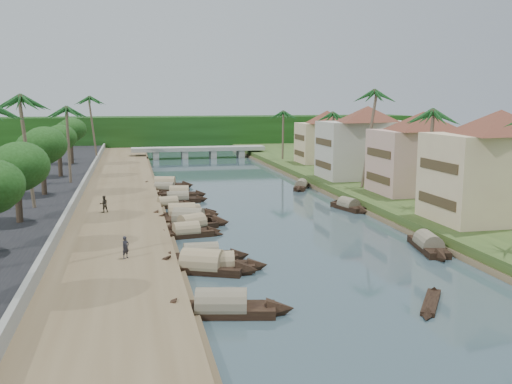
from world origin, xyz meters
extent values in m
plane|color=#34484F|center=(0.00, 0.00, 0.00)|extent=(220.00, 220.00, 0.00)
cube|color=brown|center=(-16.00, 20.00, 0.40)|extent=(10.00, 180.00, 0.80)
cube|color=#30491D|center=(19.00, 20.00, 0.60)|extent=(16.00, 180.00, 1.20)
cube|color=black|center=(-24.50, 20.00, 0.70)|extent=(8.00, 180.00, 1.40)
cube|color=gray|center=(-20.20, 20.00, 1.35)|extent=(0.40, 180.00, 1.10)
cube|color=#16350E|center=(0.00, 95.00, 4.00)|extent=(120.00, 4.00, 8.00)
cube|color=#16350E|center=(0.00, 100.00, 4.00)|extent=(120.00, 4.00, 8.00)
cube|color=#16350E|center=(0.00, 105.00, 4.00)|extent=(120.00, 4.00, 8.00)
cube|color=#9C9D93|center=(0.00, 72.00, 2.00)|extent=(28.00, 4.00, 0.80)
cube|color=#9C9D93|center=(-9.00, 72.00, 0.90)|extent=(1.20, 3.50, 1.80)
cube|color=#9C9D93|center=(-3.00, 72.00, 0.90)|extent=(1.20, 3.50, 1.80)
cube|color=#9C9D93|center=(3.00, 72.00, 0.90)|extent=(1.20, 3.50, 1.80)
cube|color=#9C9D93|center=(9.00, 72.00, 0.90)|extent=(1.20, 3.50, 1.80)
cube|color=beige|center=(19.00, -2.00, 5.20)|extent=(12.00, 8.00, 8.00)
pyramid|color=brown|center=(19.00, -2.00, 10.30)|extent=(14.85, 14.85, 2.20)
cube|color=#43341F|center=(12.95, -2.00, 3.20)|extent=(0.10, 6.40, 0.90)
cube|color=#43341F|center=(12.95, -2.00, 6.40)|extent=(0.10, 6.40, 0.90)
cube|color=#CD9891|center=(20.00, 14.00, 4.95)|extent=(11.00, 8.00, 7.50)
pyramid|color=brown|center=(20.00, 14.00, 9.80)|extent=(14.11, 14.11, 2.20)
cube|color=#43341F|center=(14.45, 14.00, 3.08)|extent=(0.10, 6.40, 0.90)
cube|color=#43341F|center=(14.45, 14.00, 6.08)|extent=(0.10, 6.40, 0.90)
cube|color=beige|center=(19.00, 28.00, 5.20)|extent=(13.00, 8.00, 8.00)
pyramid|color=brown|center=(19.00, 28.00, 10.30)|extent=(15.59, 15.59, 2.20)
cube|color=#43341F|center=(12.45, 28.00, 3.20)|extent=(0.10, 6.40, 0.90)
cube|color=#43341F|center=(12.45, 28.00, 6.40)|extent=(0.10, 6.40, 0.90)
cube|color=beige|center=(20.00, 48.00, 4.70)|extent=(10.00, 7.00, 7.00)
pyramid|color=brown|center=(20.00, 48.00, 9.30)|extent=(12.62, 12.62, 2.20)
cube|color=#43341F|center=(14.95, 48.00, 2.95)|extent=(0.10, 5.60, 0.90)
cube|color=#43341F|center=(14.95, 48.00, 5.75)|extent=(0.10, 5.60, 0.90)
cube|color=black|center=(-9.23, -17.13, 0.20)|extent=(6.49, 3.20, 0.70)
cone|color=black|center=(-5.85, -17.85, 0.28)|extent=(2.11, 2.08, 1.94)
cone|color=black|center=(-12.61, -16.41, 0.28)|extent=(2.11, 2.08, 1.94)
cylinder|color=gray|center=(-9.23, -17.13, 0.58)|extent=(5.07, 2.96, 2.01)
cube|color=black|center=(-9.27, -8.60, 0.20)|extent=(6.42, 4.46, 0.70)
cone|color=black|center=(-6.20, -9.98, 0.28)|extent=(2.41, 2.50, 2.14)
cone|color=black|center=(-12.35, -7.22, 0.28)|extent=(2.41, 2.50, 2.14)
cylinder|color=#9A8262|center=(-9.27, -8.60, 0.58)|extent=(5.15, 3.95, 2.25)
cube|color=black|center=(-8.30, -8.68, 0.20)|extent=(5.74, 2.33, 0.70)
cone|color=black|center=(-5.22, -9.01, 0.28)|extent=(1.76, 1.73, 1.75)
cone|color=black|center=(-11.39, -8.34, 0.28)|extent=(1.76, 1.73, 1.75)
cylinder|color=#9A8262|center=(-8.30, -8.68, 0.58)|extent=(4.44, 2.26, 1.81)
cube|color=black|center=(-9.03, -5.94, 0.20)|extent=(5.58, 1.90, 0.70)
cone|color=black|center=(-5.95, -6.02, 0.28)|extent=(1.63, 1.63, 1.77)
cone|color=black|center=(-12.10, -5.86, 0.28)|extent=(1.63, 1.63, 1.77)
cylinder|color=gray|center=(-9.03, -5.94, 0.58)|extent=(4.27, 1.94, 1.84)
cube|color=black|center=(-9.38, 2.21, 0.20)|extent=(4.98, 2.28, 0.70)
cone|color=black|center=(-6.74, 2.59, 0.28)|extent=(1.58, 1.65, 1.62)
cone|color=black|center=(-12.02, 1.84, 0.28)|extent=(1.58, 1.65, 1.62)
cylinder|color=#9A8262|center=(-9.38, 2.21, 0.58)|extent=(3.87, 2.19, 1.69)
cube|color=black|center=(-8.57, 5.02, 0.20)|extent=(5.22, 3.77, 0.70)
cone|color=black|center=(-6.11, 6.16, 0.28)|extent=(2.02, 2.15, 1.85)
cone|color=black|center=(-11.02, 3.87, 0.28)|extent=(2.02, 2.15, 1.85)
cylinder|color=#9A8262|center=(-8.57, 5.02, 0.58)|extent=(4.20, 3.35, 1.96)
cube|color=black|center=(-8.65, 7.44, 0.20)|extent=(6.45, 4.15, 0.70)
cone|color=black|center=(-5.49, 6.27, 0.28)|extent=(2.34, 2.45, 2.15)
cone|color=black|center=(-11.82, 8.61, 0.28)|extent=(2.34, 2.45, 2.15)
cylinder|color=gray|center=(-8.65, 7.44, 0.58)|extent=(5.13, 3.73, 2.26)
cube|color=black|center=(-8.22, 11.09, 0.20)|extent=(4.90, 2.54, 0.70)
cone|color=black|center=(-5.69, 11.71, 0.28)|extent=(1.62, 1.61, 1.48)
cone|color=black|center=(-10.75, 10.48, 0.28)|extent=(1.62, 1.61, 1.48)
cylinder|color=#9A8262|center=(-8.22, 11.09, 0.58)|extent=(3.84, 2.34, 1.53)
cube|color=black|center=(-9.07, 10.26, 0.20)|extent=(5.83, 2.26, 0.70)
cone|color=black|center=(-5.86, 10.21, 0.28)|extent=(1.74, 1.97, 2.13)
cone|color=black|center=(-12.29, 10.32, 0.28)|extent=(1.74, 1.97, 2.13)
cylinder|color=#9A8262|center=(-9.07, 10.26, 0.58)|extent=(4.46, 2.32, 2.24)
cube|color=black|center=(-8.70, 19.96, 0.20)|extent=(5.42, 1.63, 0.70)
cone|color=black|center=(-5.69, 19.97, 0.28)|extent=(1.55, 1.46, 1.62)
cone|color=black|center=(-11.71, 19.95, 0.28)|extent=(1.55, 1.46, 1.62)
cylinder|color=gray|center=(-8.70, 19.96, 0.58)|extent=(4.14, 1.69, 1.68)
cube|color=black|center=(-10.09, 16.75, 0.20)|extent=(4.76, 2.26, 0.70)
cone|color=black|center=(-7.59, 17.18, 0.28)|extent=(1.53, 1.55, 1.49)
cone|color=black|center=(-12.59, 16.31, 0.28)|extent=(1.53, 1.55, 1.49)
cylinder|color=#9A8262|center=(-10.09, 16.75, 0.58)|extent=(3.71, 2.13, 1.56)
cube|color=black|center=(-8.18, 23.97, 0.20)|extent=(5.28, 2.42, 0.70)
cone|color=black|center=(-5.38, 23.59, 0.28)|extent=(1.68, 1.76, 1.73)
cone|color=black|center=(-10.98, 24.35, 0.28)|extent=(1.68, 1.76, 1.73)
cylinder|color=#9A8262|center=(-8.18, 23.97, 0.58)|extent=(4.10, 2.32, 1.82)
cube|color=black|center=(-9.78, 28.44, 0.20)|extent=(5.54, 3.29, 0.70)
cone|color=black|center=(-6.99, 27.39, 0.28)|extent=(1.89, 1.79, 1.51)
cone|color=black|center=(-12.56, 29.50, 0.28)|extent=(1.89, 1.79, 1.51)
cylinder|color=gray|center=(-9.78, 28.44, 0.58)|extent=(4.37, 2.90, 1.55)
cube|color=black|center=(-9.49, 32.38, 0.20)|extent=(6.23, 3.13, 0.70)
cone|color=black|center=(-6.25, 31.70, 0.28)|extent=(2.04, 2.06, 1.93)
cone|color=black|center=(-12.72, 33.06, 0.28)|extent=(2.04, 2.06, 1.93)
cylinder|color=#9A8262|center=(-9.49, 32.38, 0.58)|extent=(4.87, 2.91, 2.01)
cube|color=black|center=(9.73, -6.60, 0.20)|extent=(2.89, 6.37, 0.70)
cone|color=black|center=(10.39, -3.25, 0.28)|extent=(1.87, 2.01, 1.77)
cone|color=black|center=(9.08, -9.95, 0.28)|extent=(1.87, 2.01, 1.77)
cylinder|color=gray|center=(9.73, -6.60, 0.58)|extent=(2.68, 4.96, 1.81)
cube|color=black|center=(9.78, 11.29, 0.20)|extent=(2.74, 5.21, 0.70)
cone|color=black|center=(9.11, 13.97, 0.28)|extent=(1.73, 1.73, 1.58)
cone|color=black|center=(10.45, 8.61, 0.28)|extent=(1.73, 1.73, 1.58)
cylinder|color=gray|center=(9.78, 11.29, 0.58)|extent=(2.52, 4.09, 1.64)
cube|color=black|center=(8.98, 27.02, 0.20)|extent=(3.45, 5.30, 0.70)
cone|color=black|center=(10.15, 29.63, 0.28)|extent=(1.81, 1.87, 1.49)
cone|color=black|center=(7.81, 24.41, 0.28)|extent=(1.81, 1.87, 1.49)
cylinder|color=gray|center=(8.98, 27.02, 0.58)|extent=(3.01, 4.21, 1.53)
cube|color=black|center=(3.48, -18.22, 0.10)|extent=(3.20, 4.13, 0.35)
cone|color=black|center=(4.90, -16.16, 0.10)|extent=(1.30, 1.38, 0.81)
cone|color=black|center=(2.06, -20.29, 0.10)|extent=(1.30, 1.38, 0.81)
cube|color=black|center=(-8.26, 2.42, 0.10)|extent=(3.45, 1.19, 0.35)
cone|color=black|center=(-6.37, 2.17, 0.10)|extent=(0.94, 0.86, 0.75)
cone|color=black|center=(-10.15, 2.67, 0.10)|extent=(0.94, 0.86, 0.75)
cube|color=black|center=(-10.35, 16.54, 0.10)|extent=(3.68, 1.85, 0.35)
cone|color=black|center=(-8.41, 15.89, 0.10)|extent=(1.09, 0.98, 0.73)
cone|color=black|center=(-12.29, 17.19, 0.10)|extent=(1.09, 0.98, 0.73)
cylinder|color=brown|center=(16.00, 5.36, 6.23)|extent=(0.90, 0.36, 10.06)
sphere|color=#194B1D|center=(16.00, 5.36, 11.05)|extent=(3.20, 3.20, 3.20)
cylinder|color=brown|center=(15.00, 19.14, 7.35)|extent=(2.00, 0.36, 12.24)
sphere|color=#194B1D|center=(15.00, 19.14, 13.26)|extent=(3.20, 3.20, 3.20)
cylinder|color=brown|center=(16.00, 36.07, 5.74)|extent=(1.54, 0.36, 9.06)
sphere|color=#194B1D|center=(16.00, 36.07, 10.11)|extent=(3.20, 3.20, 3.20)
cylinder|color=brown|center=(-24.00, 12.38, 7.06)|extent=(1.18, 0.36, 11.32)
sphere|color=#194B1D|center=(-24.00, 12.38, 12.49)|extent=(3.20, 3.20, 3.20)
cylinder|color=brown|center=(-22.00, 30.21, 6.36)|extent=(0.45, 0.36, 9.93)
sphere|color=#194B1D|center=(-22.00, 30.21, 11.13)|extent=(3.20, 3.20, 3.20)
cylinder|color=brown|center=(14.00, 55.64, 5.66)|extent=(0.47, 0.36, 8.92)
sphere|color=#194B1D|center=(14.00, 55.64, 9.94)|extent=(3.20, 3.20, 3.20)
cylinder|color=brown|center=(-20.50, 61.97, 7.12)|extent=(1.40, 0.36, 11.43)
sphere|color=#194B1D|center=(-20.50, 61.97, 12.61)|extent=(3.20, 3.20, 3.20)
cylinder|color=#443426|center=(-24.00, 5.29, 3.05)|extent=(0.60, 0.60, 3.37)
ellipsoid|color=#16350E|center=(-24.00, 5.29, 6.27)|extent=(5.12, 5.12, 4.21)
cylinder|color=#443426|center=(-24.00, 20.76, 3.27)|extent=(0.60, 0.60, 3.82)
ellipsoid|color=#16350E|center=(-24.00, 20.76, 6.92)|extent=(5.04, 5.04, 4.14)
cylinder|color=#443426|center=(-24.00, 36.97, 3.19)|extent=(0.60, 0.60, 3.67)
ellipsoid|color=#16350E|center=(-24.00, 36.97, 6.70)|extent=(4.42, 4.42, 3.63)
cylinder|color=#443426|center=(-24.00, 53.92, 3.30)|extent=(0.60, 0.60, 3.88)
ellipsoid|color=#16350E|center=(-24.00, 53.92, 7.01)|extent=(4.67, 4.67, 3.84)
cylinder|color=#443426|center=(24.00, 30.12, 2.89)|extent=(0.60, 0.60, 3.47)
ellipsoid|color=#16350E|center=(24.00, 30.12, 6.21)|extent=(4.49, 4.49, 3.69)
imported|color=#232229|center=(-14.65, -6.73, 1.63)|extent=(0.72, 0.70, 1.66)
imported|color=#363026|center=(-16.94, 11.49, 1.67)|extent=(1.01, 0.89, 1.74)
camera|label=1|loc=(-14.02, -48.23, 12.30)|focal=40.00mm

